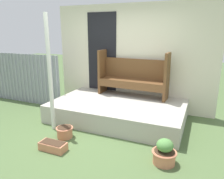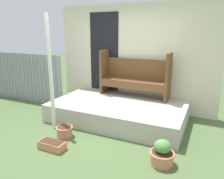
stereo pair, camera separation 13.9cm
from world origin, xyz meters
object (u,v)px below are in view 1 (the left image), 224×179
flower_pot_left (65,132)px  planter_box_rect (53,146)px  support_post (50,74)px  flower_pot_middle (164,153)px  bench (133,75)px

flower_pot_left → planter_box_rect: (0.09, -0.46, -0.04)m
support_post → planter_box_rect: size_ratio=4.92×
flower_pot_left → flower_pot_middle: (1.88, -0.11, 0.06)m
bench → flower_pot_middle: size_ratio=4.30×
flower_pot_middle → planter_box_rect: (-1.79, -0.36, -0.10)m
flower_pot_left → flower_pot_middle: bearing=-3.3°
bench → flower_pot_left: bench is taller
flower_pot_left → bench: bearing=68.8°
flower_pot_middle → planter_box_rect: 1.83m
flower_pot_left → planter_box_rect: size_ratio=0.71×
support_post → flower_pot_middle: support_post is taller
flower_pot_middle → planter_box_rect: bearing=-168.7°
bench → planter_box_rect: bench is taller
support_post → planter_box_rect: 1.39m
support_post → flower_pot_left: support_post is taller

